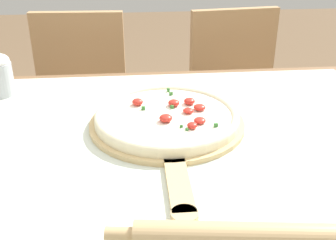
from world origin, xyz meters
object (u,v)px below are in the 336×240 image
object	(u,v)px
chair_left	(81,106)
chair_right	(237,100)
pizza	(167,116)
pizza_peel	(168,127)
rolling_pin	(236,237)

from	to	relation	value
chair_left	chair_right	xyz separation A→B (m)	(0.68, -0.00, 0.00)
chair_right	pizza	bearing A→B (deg)	-123.98
pizza	chair_left	size ratio (longest dim) A/B	0.40
pizza_peel	pizza	xyz separation A→B (m)	(0.00, 0.02, 0.02)
chair_left	chair_right	size ratio (longest dim) A/B	1.00
rolling_pin	chair_right	world-z (taller)	chair_right
pizza_peel	chair_right	bearing A→B (deg)	63.32
chair_left	chair_right	bearing A→B (deg)	2.72
pizza_peel	rolling_pin	bearing A→B (deg)	-80.41
pizza	chair_left	bearing A→B (deg)	113.07
pizza	pizza_peel	bearing A→B (deg)	-91.74
rolling_pin	chair_right	distance (m)	1.23
pizza_peel	rolling_pin	size ratio (longest dim) A/B	1.39
rolling_pin	chair_left	distance (m)	1.25
pizza	chair_right	world-z (taller)	chair_right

